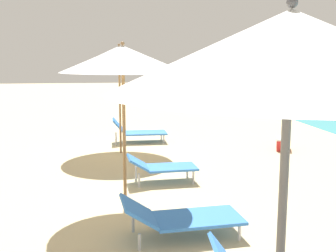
% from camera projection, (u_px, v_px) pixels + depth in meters
% --- Properties ---
extents(umbrella_second, '(1.94, 1.94, 2.60)m').
position_uv_depth(umbrella_second, '(290.00, 52.00, 2.16)').
color(umbrella_second, '#4C4C51').
rests_on(umbrella_second, ground).
extents(umbrella_third, '(1.84, 1.84, 2.52)m').
position_uv_depth(umbrella_third, '(123.00, 59.00, 6.03)').
color(umbrella_third, olive).
rests_on(umbrella_third, ground).
extents(lounger_third_shoreside, '(1.30, 0.65, 0.52)m').
position_uv_depth(lounger_third_shoreside, '(162.00, 166.00, 7.68)').
color(lounger_third_shoreside, blue).
rests_on(lounger_third_shoreside, ground).
extents(lounger_third_inland, '(1.60, 0.79, 0.54)m').
position_uv_depth(lounger_third_inland, '(181.00, 216.00, 5.34)').
color(lounger_third_inland, blue).
rests_on(lounger_third_inland, ground).
extents(umbrella_farthest, '(2.42, 2.42, 2.61)m').
position_uv_depth(umbrella_farthest, '(119.00, 58.00, 9.74)').
color(umbrella_farthest, olive).
rests_on(umbrella_farthest, ground).
extents(lounger_farthest_shoreside, '(1.46, 0.70, 0.66)m').
position_uv_depth(lounger_farthest_shoreside, '(138.00, 131.00, 11.33)').
color(lounger_farthest_shoreside, blue).
rests_on(lounger_farthest_shoreside, ground).
extents(cooler_box, '(0.49, 0.61, 0.31)m').
position_uv_depth(cooler_box, '(283.00, 144.00, 10.42)').
color(cooler_box, red).
rests_on(cooler_box, ground).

